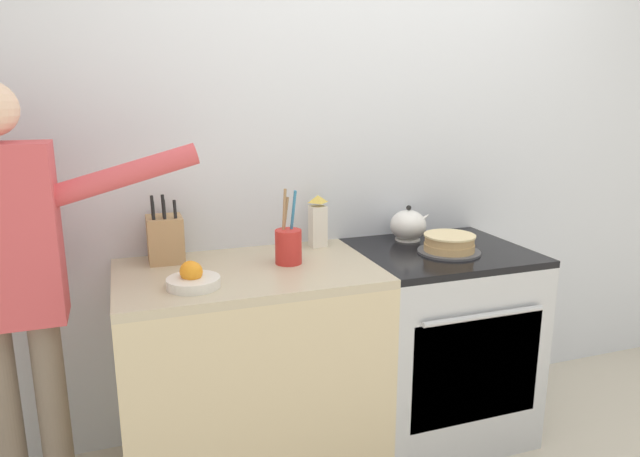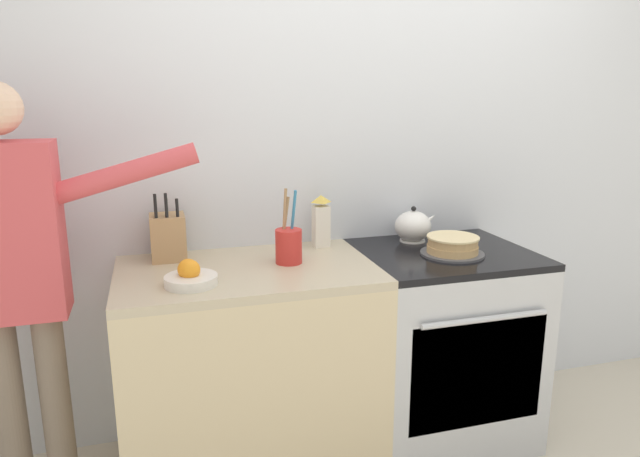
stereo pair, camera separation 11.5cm
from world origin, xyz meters
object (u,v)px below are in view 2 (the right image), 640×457
object	(u,v)px
stove_range	(441,343)
tea_kettle	(413,226)
utensil_crock	(289,245)
milk_carton	(321,222)
fruit_bowl	(190,276)
layer_cake	(453,246)
person_baker	(18,266)
knife_block	(168,237)

from	to	relation	value
stove_range	tea_kettle	xyz separation A→B (m)	(-0.07, 0.20, 0.51)
utensil_crock	milk_carton	xyz separation A→B (m)	(0.20, 0.21, 0.04)
stove_range	tea_kettle	bearing A→B (deg)	108.37
fruit_bowl	stove_range	bearing A→B (deg)	7.25
fruit_bowl	milk_carton	bearing A→B (deg)	31.69
tea_kettle	fruit_bowl	bearing A→B (deg)	-162.11
tea_kettle	fruit_bowl	size ratio (longest dim) A/B	1.08
layer_cake	person_baker	size ratio (longest dim) A/B	0.17
knife_block	person_baker	xyz separation A→B (m)	(-0.53, -0.20, -0.02)
tea_kettle	fruit_bowl	xyz separation A→B (m)	(-1.05, -0.34, -0.04)
stove_range	fruit_bowl	world-z (taller)	fruit_bowl
utensil_crock	person_baker	xyz separation A→B (m)	(-1.01, -0.00, -0.00)
tea_kettle	knife_block	distance (m)	1.11
tea_kettle	person_baker	xyz separation A→B (m)	(-1.65, -0.18, 0.00)
layer_cake	tea_kettle	bearing A→B (deg)	104.05
knife_block	person_baker	world-z (taller)	person_baker
layer_cake	milk_carton	distance (m)	0.59
stove_range	layer_cake	xyz separation A→B (m)	(-0.00, -0.06, 0.48)
person_baker	layer_cake	bearing A→B (deg)	-6.34
layer_cake	milk_carton	world-z (taller)	milk_carton
person_baker	knife_block	bearing A→B (deg)	16.89
stove_range	milk_carton	bearing A→B (deg)	155.19
milk_carton	fruit_bowl	bearing A→B (deg)	-148.31
utensil_crock	fruit_bowl	bearing A→B (deg)	-157.79
stove_range	layer_cake	world-z (taller)	layer_cake
stove_range	fruit_bowl	bearing A→B (deg)	-172.75
person_baker	fruit_bowl	bearing A→B (deg)	-18.92
utensil_crock	fruit_bowl	world-z (taller)	utensil_crock
person_baker	utensil_crock	bearing A→B (deg)	-3.43
utensil_crock	person_baker	world-z (taller)	person_baker
milk_carton	tea_kettle	bearing A→B (deg)	-4.81
stove_range	knife_block	world-z (taller)	knife_block
layer_cake	fruit_bowl	bearing A→B (deg)	-175.78
stove_range	milk_carton	world-z (taller)	milk_carton
knife_block	fruit_bowl	bearing A→B (deg)	-80.19
stove_range	knife_block	xyz separation A→B (m)	(-1.18, 0.22, 0.54)
knife_block	utensil_crock	world-z (taller)	utensil_crock
layer_cake	knife_block	xyz separation A→B (m)	(-1.18, 0.28, 0.06)
stove_range	person_baker	bearing A→B (deg)	179.29
knife_block	fruit_bowl	xyz separation A→B (m)	(0.06, -0.36, -0.06)
tea_kettle	utensil_crock	distance (m)	0.67
layer_cake	knife_block	size ratio (longest dim) A/B	0.97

